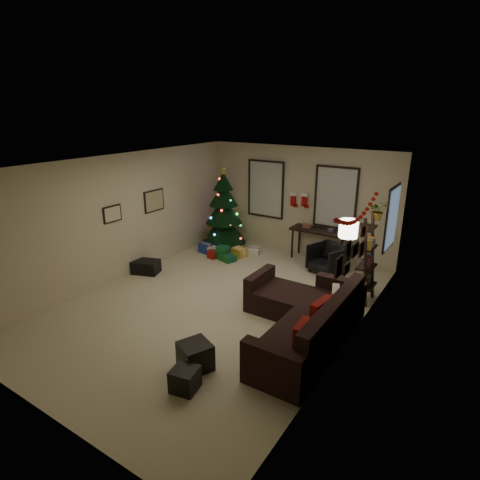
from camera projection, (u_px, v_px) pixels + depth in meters
name	position (u px, v px, depth m)	size (l,w,h in m)	color
floor	(219.00, 304.00, 7.64)	(7.00, 7.00, 0.00)	beige
ceiling	(216.00, 163.00, 6.78)	(7.00, 7.00, 0.00)	white
wall_back	(299.00, 201.00, 9.99)	(5.00, 5.00, 0.00)	beige
wall_front	(33.00, 320.00, 4.43)	(5.00, 5.00, 0.00)	beige
wall_left	(123.00, 218.00, 8.50)	(7.00, 7.00, 0.00)	beige
wall_right	(353.00, 266.00, 5.92)	(7.00, 7.00, 0.00)	beige
window_back_left	(266.00, 189.00, 10.39)	(1.05, 0.06, 1.50)	#728CB2
window_back_right	(336.00, 198.00, 9.41)	(1.05, 0.06, 1.50)	#728CB2
window_right_wall	(393.00, 218.00, 7.91)	(0.06, 0.90, 1.30)	#728CB2
christmas_tree	(224.00, 213.00, 10.53)	(1.18, 1.18, 2.20)	black
presents	(225.00, 249.00, 10.24)	(1.50, 1.22, 0.30)	gold
sofa	(305.00, 320.00, 6.51)	(1.92, 2.79, 0.88)	black
pillow_red_a	(301.00, 336.00, 5.42)	(0.11, 0.41, 0.41)	maroon
pillow_red_b	(321.00, 314.00, 5.98)	(0.13, 0.48, 0.48)	maroon
pillow_cream	(335.00, 300.00, 6.45)	(0.11, 0.40, 0.40)	beige
ottoman_near	(195.00, 356.00, 5.72)	(0.42, 0.42, 0.40)	black
ottoman_far	(185.00, 379.00, 5.30)	(0.34, 0.34, 0.32)	black
desk	(320.00, 234.00, 9.61)	(1.44, 0.51, 0.77)	black
desk_chair	(328.00, 259.00, 8.97)	(0.65, 0.61, 0.67)	black
bookshelf	(368.00, 261.00, 7.51)	(0.30, 0.51, 1.72)	black
potted_plant	(378.00, 208.00, 7.46)	(0.43, 0.37, 0.48)	#4C4C4C
floor_lamp	(348.00, 234.00, 7.32)	(0.35, 0.35, 1.65)	black
art_map	(154.00, 201.00, 9.16)	(0.04, 0.60, 0.50)	black
art_abstract	(112.00, 214.00, 8.21)	(0.04, 0.45, 0.35)	black
gallery	(351.00, 254.00, 5.80)	(0.03, 1.25, 0.54)	black
garland	(358.00, 212.00, 5.83)	(0.08, 1.90, 0.30)	#A5140C
stocking_left	(294.00, 199.00, 10.03)	(0.20, 0.05, 0.36)	#990F0C
stocking_right	(305.00, 200.00, 9.79)	(0.20, 0.05, 0.36)	#990F0C
storage_bin	(146.00, 267.00, 9.03)	(0.59, 0.39, 0.29)	black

